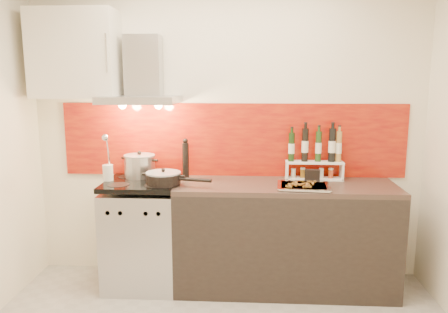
# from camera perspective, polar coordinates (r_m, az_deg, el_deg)

# --- Properties ---
(back_wall) EXTENTS (3.40, 0.02, 2.60)m
(back_wall) POSITION_cam_1_polar(r_m,az_deg,el_deg) (3.83, 0.39, 3.39)
(back_wall) COLOR silver
(back_wall) RESTS_ON ground
(backsplash) EXTENTS (3.00, 0.02, 0.64)m
(backsplash) POSITION_cam_1_polar(r_m,az_deg,el_deg) (3.83, 1.13, 2.18)
(backsplash) COLOR maroon
(backsplash) RESTS_ON back_wall
(range_stove) EXTENTS (0.60, 0.60, 0.91)m
(range_stove) POSITION_cam_1_polar(r_m,az_deg,el_deg) (3.84, -10.52, -9.97)
(range_stove) COLOR #B7B7BA
(range_stove) RESTS_ON ground
(counter) EXTENTS (1.80, 0.60, 0.90)m
(counter) POSITION_cam_1_polar(r_m,az_deg,el_deg) (3.75, 7.91, -10.26)
(counter) COLOR black
(counter) RESTS_ON ground
(range_hood) EXTENTS (0.62, 0.50, 0.61)m
(range_hood) POSITION_cam_1_polar(r_m,az_deg,el_deg) (3.75, -10.65, 9.85)
(range_hood) COLOR #B7B7BA
(range_hood) RESTS_ON back_wall
(upper_cabinet) EXTENTS (0.70, 0.35, 0.72)m
(upper_cabinet) POSITION_cam_1_polar(r_m,az_deg,el_deg) (3.91, -18.83, 12.54)
(upper_cabinet) COLOR beige
(upper_cabinet) RESTS_ON back_wall
(stock_pot) EXTENTS (0.27, 0.27, 0.23)m
(stock_pot) POSITION_cam_1_polar(r_m,az_deg,el_deg) (3.84, -10.95, -1.20)
(stock_pot) COLOR #B7B7BA
(stock_pot) RESTS_ON range_stove
(saute_pan) EXTENTS (0.54, 0.28, 0.13)m
(saute_pan) POSITION_cam_1_polar(r_m,az_deg,el_deg) (3.55, -7.81, -2.81)
(saute_pan) COLOR black
(saute_pan) RESTS_ON range_stove
(utensil_jar) EXTENTS (0.09, 0.13, 0.41)m
(utensil_jar) POSITION_cam_1_polar(r_m,az_deg,el_deg) (3.75, -14.96, -1.40)
(utensil_jar) COLOR silver
(utensil_jar) RESTS_ON range_stove
(pepper_mill) EXTENTS (0.06, 0.06, 0.36)m
(pepper_mill) POSITION_cam_1_polar(r_m,az_deg,el_deg) (3.71, -5.03, -0.44)
(pepper_mill) COLOR black
(pepper_mill) RESTS_ON counter
(step_shelf) EXTENTS (0.48, 0.13, 0.44)m
(step_shelf) POSITION_cam_1_polar(r_m,az_deg,el_deg) (3.78, 11.90, -0.06)
(step_shelf) COLOR white
(step_shelf) RESTS_ON counter
(caddy_box) EXTENTS (0.13, 0.08, 0.10)m
(caddy_box) POSITION_cam_1_polar(r_m,az_deg,el_deg) (3.67, 11.47, -2.49)
(caddy_box) COLOR black
(caddy_box) RESTS_ON counter
(baking_tray) EXTENTS (0.43, 0.34, 0.03)m
(baking_tray) POSITION_cam_1_polar(r_m,az_deg,el_deg) (3.51, 10.33, -3.80)
(baking_tray) COLOR silver
(baking_tray) RESTS_ON counter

